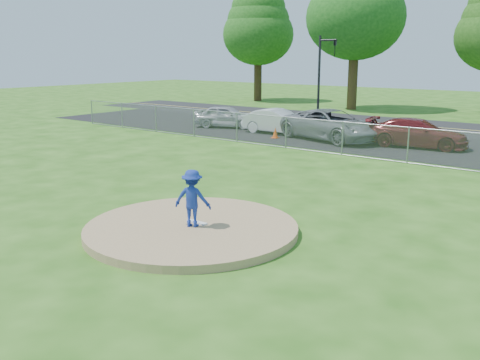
# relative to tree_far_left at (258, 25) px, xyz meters

# --- Properties ---
(ground) EXTENTS (120.00, 120.00, 0.00)m
(ground) POSITION_rel_tree_far_left_xyz_m (22.00, -23.00, -7.06)
(ground) COLOR #245412
(ground) RESTS_ON ground
(pitchers_mound) EXTENTS (5.40, 5.40, 0.20)m
(pitchers_mound) POSITION_rel_tree_far_left_xyz_m (22.00, -33.00, -6.96)
(pitchers_mound) COLOR #9A7B54
(pitchers_mound) RESTS_ON ground
(pitching_rubber) EXTENTS (0.60, 0.15, 0.04)m
(pitching_rubber) POSITION_rel_tree_far_left_xyz_m (22.00, -32.80, -6.84)
(pitching_rubber) COLOR white
(pitching_rubber) RESTS_ON pitchers_mound
(chain_link_fence) EXTENTS (40.00, 0.06, 1.50)m
(chain_link_fence) POSITION_rel_tree_far_left_xyz_m (22.00, -21.00, -6.31)
(chain_link_fence) COLOR gray
(chain_link_fence) RESTS_ON ground
(parking_lot) EXTENTS (50.00, 8.00, 0.01)m
(parking_lot) POSITION_rel_tree_far_left_xyz_m (22.00, -16.50, -7.05)
(parking_lot) COLOR black
(parking_lot) RESTS_ON ground
(street) EXTENTS (60.00, 7.00, 0.01)m
(street) POSITION_rel_tree_far_left_xyz_m (22.00, -9.00, -7.06)
(street) COLOR black
(street) RESTS_ON ground
(tree_far_left) EXTENTS (6.72, 6.72, 10.74)m
(tree_far_left) POSITION_rel_tree_far_left_xyz_m (0.00, 0.00, 0.00)
(tree_far_left) COLOR #332212
(tree_far_left) RESTS_ON ground
(tree_left) EXTENTS (7.84, 7.84, 12.53)m
(tree_left) POSITION_rel_tree_far_left_xyz_m (11.00, -2.00, 1.18)
(tree_left) COLOR #3D2B16
(tree_left) RESTS_ON ground
(traffic_signal_left) EXTENTS (1.28, 0.20, 5.60)m
(traffic_signal_left) POSITION_rel_tree_far_left_xyz_m (13.24, -11.00, -3.70)
(traffic_signal_left) COLOR black
(traffic_signal_left) RESTS_ON ground
(pitcher) EXTENTS (1.07, 0.86, 1.45)m
(pitcher) POSITION_rel_tree_far_left_xyz_m (22.09, -33.04, -6.13)
(pitcher) COLOR navy
(pitcher) RESTS_ON pitchers_mound
(traffic_cone) EXTENTS (0.31, 0.31, 0.60)m
(traffic_cone) POSITION_rel_tree_far_left_xyz_m (14.84, -18.73, -6.75)
(traffic_cone) COLOR #FF570D
(traffic_cone) RESTS_ON parking_lot
(parked_car_silver) EXTENTS (4.30, 2.95, 1.36)m
(parked_car_silver) POSITION_rel_tree_far_left_xyz_m (10.06, -17.03, -6.37)
(parked_car_silver) COLOR #B0AFB4
(parked_car_silver) RESTS_ON parking_lot
(parked_car_white) EXTENTS (4.25, 1.64, 1.38)m
(parked_car_white) POSITION_rel_tree_far_left_xyz_m (14.03, -17.26, -6.36)
(parked_car_white) COLOR silver
(parked_car_white) RESTS_ON parking_lot
(parked_car_gray) EXTENTS (6.22, 4.04, 1.59)m
(parked_car_gray) POSITION_rel_tree_far_left_xyz_m (17.53, -17.48, -6.25)
(parked_car_gray) COLOR gray
(parked_car_gray) RESTS_ON parking_lot
(parked_car_darkred) EXTENTS (4.99, 2.64, 1.38)m
(parked_car_darkred) POSITION_rel_tree_far_left_xyz_m (21.89, -16.87, -6.36)
(parked_car_darkred) COLOR maroon
(parked_car_darkred) RESTS_ON parking_lot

